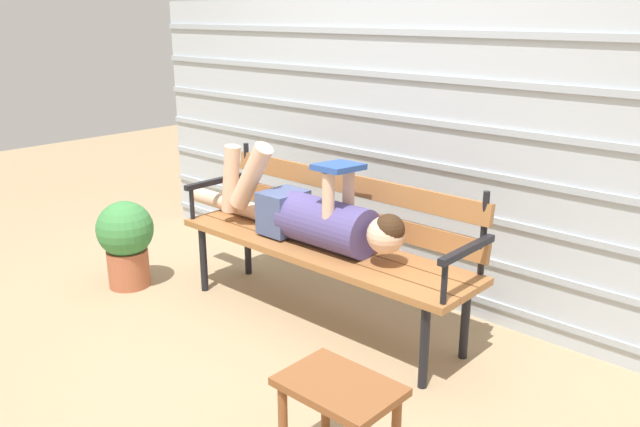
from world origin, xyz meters
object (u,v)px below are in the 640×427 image
Objects in this scene: footstool at (339,402)px; potted_plant at (126,239)px; reclining_person at (308,214)px; park_bench at (328,235)px.

footstool is 0.78× the size of potted_plant.
reclining_person is 3.94× the size of footstool.
reclining_person is 3.07× the size of potted_plant.
potted_plant is at bearing -158.08° from reclining_person.
park_bench is 1.08× the size of reclining_person.
reclining_person is at bearing 21.92° from potted_plant.
park_bench is 1.33m from footstool.
park_bench is 3.32× the size of potted_plant.
reclining_person is at bearing -141.32° from park_bench.
park_bench is at bearing 38.68° from reclining_person.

